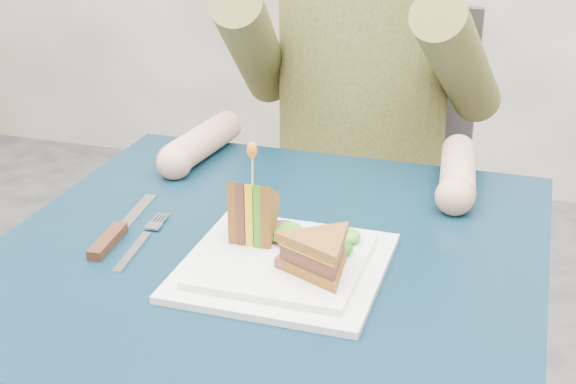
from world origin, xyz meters
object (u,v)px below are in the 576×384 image
(fork, at_px, (140,242))
(diner, at_px, (363,31))
(knife, at_px, (114,235))
(sandwich_flat, at_px, (319,254))
(table, at_px, (269,296))
(sandwich_upright, at_px, (253,213))
(plate, at_px, (284,264))
(chair, at_px, (368,187))

(fork, bearing_deg, diner, 74.17)
(knife, bearing_deg, fork, -2.68)
(diner, relative_size, knife, 3.36)
(diner, xyz_separation_m, knife, (-0.22, -0.61, -0.18))
(sandwich_flat, bearing_deg, diner, 98.38)
(table, height_order, fork, fork)
(sandwich_flat, distance_m, sandwich_upright, 0.13)
(table, relative_size, knife, 3.38)
(sandwich_flat, relative_size, fork, 0.86)
(knife, bearing_deg, plate, -2.70)
(diner, xyz_separation_m, sandwich_flat, (0.10, -0.65, -0.14))
(table, height_order, diner, diner)
(diner, bearing_deg, table, -90.00)
(plate, xyz_separation_m, fork, (-0.21, 0.01, -0.01))
(chair, relative_size, plate, 3.58)
(chair, distance_m, knife, 0.78)
(diner, relative_size, plate, 2.87)
(sandwich_upright, distance_m, fork, 0.17)
(plate, distance_m, fork, 0.21)
(table, bearing_deg, chair, 90.00)
(sandwich_flat, height_order, sandwich_upright, sandwich_upright)
(fork, bearing_deg, knife, 177.32)
(table, distance_m, sandwich_flat, 0.18)
(diner, height_order, sandwich_upright, diner)
(chair, distance_m, diner, 0.39)
(diner, bearing_deg, fork, -105.83)
(plate, distance_m, sandwich_upright, 0.09)
(table, xyz_separation_m, sandwich_upright, (-0.02, -0.01, 0.13))
(chair, relative_size, knife, 4.20)
(knife, bearing_deg, sandwich_flat, -6.77)
(sandwich_flat, bearing_deg, knife, 173.23)
(table, distance_m, plate, 0.11)
(table, bearing_deg, sandwich_flat, -40.44)
(fork, bearing_deg, sandwich_flat, -7.42)
(table, xyz_separation_m, knife, (-0.22, -0.04, 0.09))
(table, height_order, plate, plate)
(plate, relative_size, fork, 1.45)
(fork, height_order, knife, knife)
(chair, bearing_deg, sandwich_flat, -82.85)
(diner, height_order, plate, diner)
(table, distance_m, chair, 0.69)
(fork, xyz_separation_m, knife, (-0.04, 0.00, 0.00))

